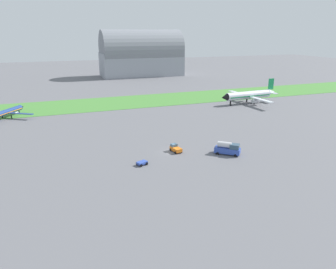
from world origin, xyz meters
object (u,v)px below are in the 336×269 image
pushback_tug_midfield (176,148)px  fuel_truck_by_runway (228,148)px  airplane_parked_jet_far (249,95)px  airplane_taxiing_turboprop (7,112)px  baggage_cart_near_gate (142,163)px

pushback_tug_midfield → fuel_truck_by_runway: 13.61m
airplane_parked_jet_far → airplane_taxiing_turboprop: bearing=-9.3°
fuel_truck_by_runway → airplane_parked_jet_far: bearing=92.1°
airplane_parked_jet_far → pushback_tug_midfield: bearing=36.5°
airplane_taxiing_turboprop → pushback_tug_midfield: airplane_taxiing_turboprop is taller
fuel_truck_by_runway → pushback_tug_midfield: bearing=-167.4°
baggage_cart_near_gate → airplane_taxiing_turboprop: bearing=98.2°
airplane_parked_jet_far → fuel_truck_by_runway: size_ratio=4.53×
pushback_tug_midfield → airplane_taxiing_turboprop: bearing=29.4°
baggage_cart_near_gate → fuel_truck_by_runway: bearing=-24.1°
airplane_taxiing_turboprop → baggage_cart_near_gate: bearing=-116.2°
airplane_parked_jet_far → fuel_truck_by_runway: airplane_parked_jet_far is taller
pushback_tug_midfield → airplane_parked_jet_far: bearing=-60.3°
airplane_taxiing_turboprop → baggage_cart_near_gate: 68.78m
airplane_taxiing_turboprop → fuel_truck_by_runway: size_ratio=2.86×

